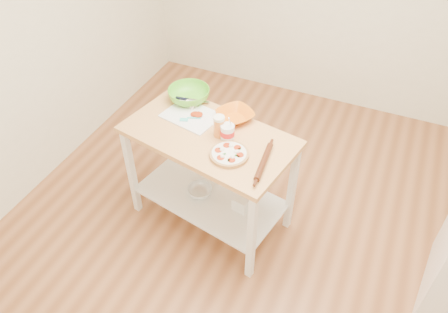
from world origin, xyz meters
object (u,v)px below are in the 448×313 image
cutting_board (192,115)px  spatula (189,119)px  pizza (229,154)px  orange_bowl (235,116)px  shelf_bin (242,203)px  prep_island (209,160)px  knife (188,99)px  beer_pint (219,126)px  yogurt_tub (227,132)px  rolling_pin (264,162)px  green_bowl (189,95)px  shelf_glass_bowl (200,191)px

cutting_board → spatula: 0.06m
pizza → orange_bowl: 0.41m
spatula → shelf_bin: spatula is taller
prep_island → knife: 0.52m
prep_island → beer_pint: bearing=15.3°
beer_pint → orange_bowl: bearing=82.5°
beer_pint → yogurt_tub: size_ratio=0.77×
rolling_pin → green_bowl: bearing=149.8°
orange_bowl → rolling_pin: 0.52m
green_bowl → orange_bowl: bearing=-10.5°
orange_bowl → green_bowl: green_bowl is taller
pizza → beer_pint: size_ratio=1.65×
green_bowl → knife: bearing=-102.4°
pizza → cutting_board: bearing=145.8°
beer_pint → shelf_glass_bowl: (-0.16, -0.04, -0.69)m
cutting_board → shelf_bin: size_ratio=3.86×
prep_island → spatula: bearing=156.4°
pizza → spatula: size_ratio=1.90×
knife → beer_pint: beer_pint is taller
prep_island → orange_bowl: orange_bowl is taller
orange_bowl → beer_pint: beer_pint is taller
prep_island → pizza: 0.38m
pizza → cutting_board: 0.53m
prep_island → beer_pint: (0.07, 0.02, 0.33)m
pizza → shelf_bin: pizza is taller
prep_island → cutting_board: (-0.21, 0.15, 0.26)m
cutting_board → beer_pint: 0.32m
rolling_pin → shelf_glass_bowl: size_ratio=1.75×
yogurt_tub → cutting_board: bearing=158.5°
spatula → orange_bowl: size_ratio=0.54×
yogurt_tub → shelf_glass_bowl: size_ratio=1.04×
cutting_board → knife: bearing=137.2°
shelf_bin → knife: bearing=151.7°
shelf_bin → rolling_pin: bearing=-32.0°
cutting_board → beer_pint: (0.28, -0.13, 0.07)m
pizza → orange_bowl: orange_bowl is taller
spatula → prep_island: bearing=-43.0°
cutting_board → spatula: cutting_board is taller
pizza → shelf_bin: bearing=65.2°
yogurt_tub → rolling_pin: size_ratio=0.60×
knife → orange_bowl: size_ratio=1.03×
cutting_board → spatula: (0.01, -0.06, 0.01)m
beer_pint → shelf_glass_bowl: size_ratio=0.80×
shelf_glass_bowl → yogurt_tub: bearing=5.1°
green_bowl → shelf_bin: bearing=-29.6°
orange_bowl → green_bowl: size_ratio=0.80×
knife → shelf_glass_bowl: size_ratio=1.32×
pizza → green_bowl: 0.72m
beer_pint → yogurt_tub: yogurt_tub is taller
prep_island → shelf_bin: prep_island is taller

